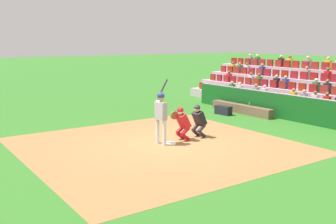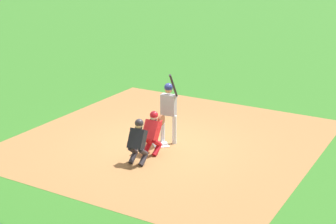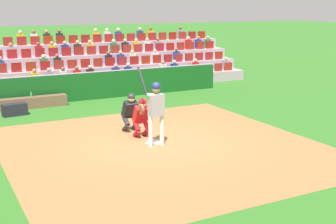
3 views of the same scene
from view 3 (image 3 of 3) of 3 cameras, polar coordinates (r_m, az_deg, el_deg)
The scene contains 11 objects.
ground_plane at distance 13.55m, azimuth -1.69°, elevation -3.81°, with size 160.00×160.00×0.00m, color #2E6A22.
infield_dirt_patch at distance 13.12m, azimuth -0.73°, elevation -4.36°, with size 8.64×8.84×0.01m, color olive.
home_plate_marker at distance 13.55m, azimuth -1.69°, elevation -3.74°, with size 0.44×0.44×0.02m, color white.
batter_at_plate at distance 12.95m, azimuth -1.55°, elevation 0.72°, with size 0.62×0.65×2.27m.
catcher_crouching at distance 13.87m, azimuth -3.32°, elevation -0.40°, with size 0.47×0.71×1.27m.
home_plate_umpire at distance 14.58m, azimuth -4.72°, elevation 0.21°, with size 0.49×0.50×1.28m.
dugout_wall at distance 19.76m, azimuth -10.57°, elevation 3.10°, with size 13.01×0.24×1.20m.
dugout_bench at distance 18.68m, azimuth -18.39°, elevation 0.96°, with size 3.92×0.40×0.44m, color brown.
water_bottle_on_bench at distance 18.69m, azimuth -16.69°, elevation 2.10°, with size 0.07×0.07×0.21m, color green.
equipment_duffel_bag at distance 17.67m, azimuth -18.57°, elevation 0.28°, with size 0.87×0.36×0.44m, color black.
bleacher_stand at distance 23.21m, azimuth -13.25°, elevation 5.04°, with size 18.85×3.75×2.76m.
Camera 3 is at (5.63, 11.67, 3.96)m, focal length 48.90 mm.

